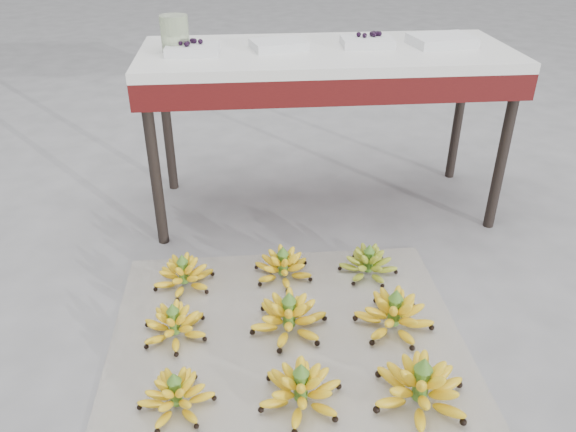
{
  "coord_description": "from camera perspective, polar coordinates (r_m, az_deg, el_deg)",
  "views": [
    {
      "loc": [
        -0.24,
        -1.61,
        1.38
      ],
      "look_at": [
        -0.07,
        0.26,
        0.3
      ],
      "focal_mm": 35.0,
      "sensor_mm": 36.0,
      "label": 1
    }
  ],
  "objects": [
    {
      "name": "tray_far_right",
      "position": [
        2.73,
        15.35,
        16.83
      ],
      "size": [
        0.3,
        0.24,
        0.04
      ],
      "color": "silver",
      "rests_on": "vendor_table"
    },
    {
      "name": "vendor_table",
      "position": [
        2.61,
        3.89,
        14.67
      ],
      "size": [
        1.64,
        0.66,
        0.79
      ],
      "color": "black",
      "rests_on": "ground"
    },
    {
      "name": "ground",
      "position": [
        2.13,
        2.57,
        -10.5
      ],
      "size": [
        60.0,
        60.0,
        0.0
      ],
      "primitive_type": "plane",
      "color": "slate",
      "rests_on": "ground"
    },
    {
      "name": "bunch_mid_left",
      "position": [
        2.07,
        -11.45,
        -10.77
      ],
      "size": [
        0.27,
        0.27,
        0.14
      ],
      "rotation": [
        0.0,
        0.0,
        0.17
      ],
      "color": "yellow",
      "rests_on": "newspaper_mat"
    },
    {
      "name": "bunch_mid_center",
      "position": [
        2.05,
        0.1,
        -10.21
      ],
      "size": [
        0.29,
        0.29,
        0.17
      ],
      "rotation": [
        0.0,
        0.0,
        -0.05
      ],
      "color": "yellow",
      "rests_on": "newspaper_mat"
    },
    {
      "name": "bunch_back_right",
      "position": [
        2.35,
        8.16,
        -4.82
      ],
      "size": [
        0.29,
        0.29,
        0.14
      ],
      "rotation": [
        0.0,
        0.0,
        -0.24
      ],
      "color": "olive",
      "rests_on": "newspaper_mat"
    },
    {
      "name": "tray_far_left",
      "position": [
        2.53,
        -9.67,
        16.4
      ],
      "size": [
        0.23,
        0.17,
        0.06
      ],
      "color": "silver",
      "rests_on": "vendor_table"
    },
    {
      "name": "tray_left",
      "position": [
        2.57,
        -0.97,
        17.01
      ],
      "size": [
        0.26,
        0.21,
        0.04
      ],
      "color": "silver",
      "rests_on": "vendor_table"
    },
    {
      "name": "bunch_back_left",
      "position": [
        2.3,
        -10.54,
        -5.89
      ],
      "size": [
        0.24,
        0.24,
        0.15
      ],
      "rotation": [
        0.0,
        0.0,
        -0.0
      ],
      "color": "yellow",
      "rests_on": "newspaper_mat"
    },
    {
      "name": "bunch_mid_right",
      "position": [
        2.09,
        10.72,
        -9.81
      ],
      "size": [
        0.37,
        0.37,
        0.17
      ],
      "rotation": [
        0.0,
        0.0,
        -0.4
      ],
      "color": "yellow",
      "rests_on": "newspaper_mat"
    },
    {
      "name": "bunch_front_center",
      "position": [
        1.8,
        1.31,
        -17.19
      ],
      "size": [
        0.27,
        0.27,
        0.16
      ],
      "rotation": [
        0.0,
        0.0,
        -0.01
      ],
      "color": "yellow",
      "rests_on": "newspaper_mat"
    },
    {
      "name": "tray_right",
      "position": [
        2.65,
        8.08,
        17.15
      ],
      "size": [
        0.23,
        0.17,
        0.06
      ],
      "color": "silver",
      "rests_on": "vendor_table"
    },
    {
      "name": "bunch_front_right",
      "position": [
        1.84,
        13.3,
        -16.58
      ],
      "size": [
        0.35,
        0.35,
        0.18
      ],
      "rotation": [
        0.0,
        0.0,
        -0.17
      ],
      "color": "yellow",
      "rests_on": "newspaper_mat"
    },
    {
      "name": "bunch_back_center",
      "position": [
        2.31,
        -0.52,
        -5.15
      ],
      "size": [
        0.29,
        0.29,
        0.15
      ],
      "rotation": [
        0.0,
        0.0,
        0.24
      ],
      "color": "yellow",
      "rests_on": "newspaper_mat"
    },
    {
      "name": "glass_jar",
      "position": [
        2.56,
        -11.42,
        17.71
      ],
      "size": [
        0.13,
        0.13,
        0.15
      ],
      "primitive_type": "cylinder",
      "rotation": [
        0.0,
        0.0,
        -0.04
      ],
      "color": "beige",
      "rests_on": "vendor_table"
    },
    {
      "name": "newspaper_mat",
      "position": [
        2.06,
        -0.14,
        -12.05
      ],
      "size": [
        1.26,
        1.06,
        0.01
      ],
      "primitive_type": "cube",
      "rotation": [
        0.0,
        0.0,
        -0.01
      ],
      "color": "white",
      "rests_on": "ground"
    },
    {
      "name": "bunch_front_left",
      "position": [
        1.83,
        -11.3,
        -17.43
      ],
      "size": [
        0.26,
        0.26,
        0.14
      ],
      "rotation": [
        0.0,
        0.0,
        -0.16
      ],
      "color": "yellow",
      "rests_on": "newspaper_mat"
    }
  ]
}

